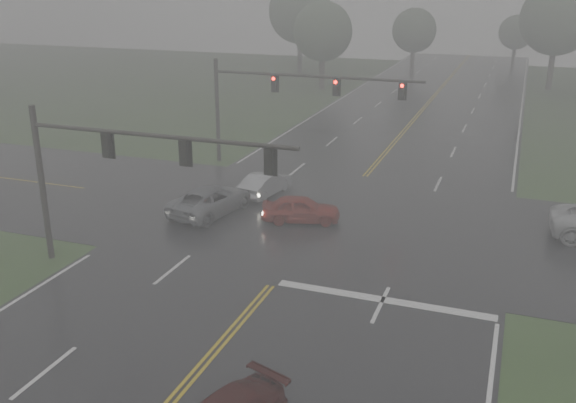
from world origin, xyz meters
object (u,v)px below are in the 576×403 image
at_px(signal_gantry_near, 110,161).
at_px(car_grey, 211,213).
at_px(sedan_red, 301,222).
at_px(sedan_silver, 265,195).
at_px(signal_gantry_far, 278,93).

bearing_deg(signal_gantry_near, car_grey, 85.82).
distance_m(sedan_red, sedan_silver, 4.67).
relative_size(sedan_red, signal_gantry_far, 0.29).
relative_size(sedan_red, car_grey, 0.76).
bearing_deg(car_grey, signal_gantry_near, 96.30).
bearing_deg(sedan_silver, car_grey, 76.21).
distance_m(signal_gantry_near, signal_gantry_far, 17.01).
bearing_deg(sedan_silver, sedan_red, 143.38).
bearing_deg(sedan_silver, signal_gantry_near, 87.92).
xyz_separation_m(signal_gantry_near, signal_gantry_far, (0.72, 16.99, 0.06)).
relative_size(sedan_red, signal_gantry_near, 0.34).
height_order(car_grey, signal_gantry_near, signal_gantry_near).
xyz_separation_m(car_grey, signal_gantry_far, (0.17, 9.48, 4.84)).
xyz_separation_m(sedan_red, sedan_silver, (-3.30, 3.30, 0.00)).
distance_m(car_grey, signal_gantry_near, 8.91).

